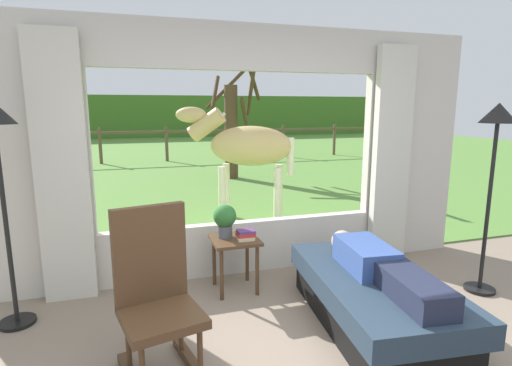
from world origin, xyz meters
The scene contains 15 objects.
back_wall_with_window centered at (0.00, 2.26, 1.25)m, with size 5.20×0.12×2.55m.
curtain_panel_left centered at (-1.69, 2.12, 1.20)m, with size 0.44×0.10×2.40m, color beige.
curtain_panel_right centered at (1.69, 2.12, 1.20)m, with size 0.44×0.10×2.40m, color beige.
outdoor_pasture_lawn centered at (0.00, 13.16, 0.01)m, with size 36.00×21.68×0.02m, color #568438.
distant_hill_ridge centered at (0.00, 23.00, 1.20)m, with size 36.00×2.00×2.40m, color #427026.
recliner_sofa centered at (0.72, 0.89, 0.22)m, with size 1.08×1.79×0.42m.
reclining_person centered at (0.72, 0.84, 0.52)m, with size 0.40×1.44×0.22m.
rocking_chair centered at (-0.99, 0.79, 0.55)m, with size 0.60×0.76×1.12m.
side_table centered at (-0.20, 1.83, 0.43)m, with size 0.44×0.44×0.52m.
potted_plant centered at (-0.28, 1.89, 0.70)m, with size 0.22×0.22×0.32m.
book_stack centered at (-0.11, 1.78, 0.56)m, with size 0.17×0.15×0.09m.
floor_lamp_right centered at (2.05, 1.11, 1.44)m, with size 0.32×0.32×1.79m.
horse centered at (0.56, 4.14, 1.16)m, with size 1.77×1.09×1.73m.
pasture_tree centered at (1.29, 7.87, 1.32)m, with size 1.38×1.47×2.88m.
pasture_fence_line centered at (0.00, 11.50, 0.74)m, with size 16.10×0.10×1.10m.
Camera 1 is at (-1.09, -1.73, 1.75)m, focal length 28.33 mm.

